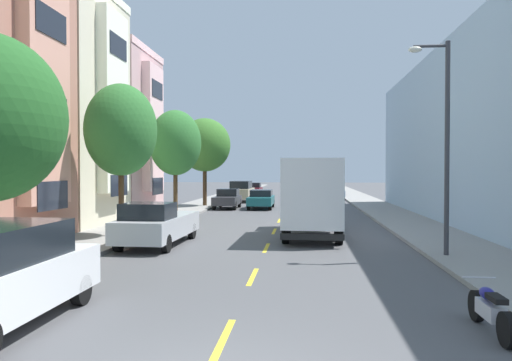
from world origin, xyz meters
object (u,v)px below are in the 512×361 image
parked_wagon_sky (334,191)px  parked_hatchback_charcoal (227,199)px  parked_pickup_silver (157,224)px  parked_hatchback_burgundy (253,189)px  street_lamp (443,132)px  moving_teal_sedan (261,199)px  parked_motorcycle (490,311)px  parked_suv_champagne (241,191)px  street_tree_farthest (205,145)px  delivery_box_truck (312,193)px  street_tree_second (121,130)px  parked_sedan_navy (330,189)px  street_tree_third (175,143)px

parked_wagon_sky → parked_hatchback_charcoal: (-8.87, -12.74, -0.05)m
parked_pickup_silver → parked_hatchback_burgundy: size_ratio=1.33×
street_lamp → parked_pickup_silver: (-10.26, 1.94, -3.38)m
parked_hatchback_burgundy → moving_teal_sedan: (2.45, -18.17, -0.01)m
parked_hatchback_burgundy → parked_motorcycle: 46.98m
parked_pickup_silver → parked_suv_champagne: parked_suv_champagne is taller
street_tree_farthest → parked_hatchback_charcoal: 4.81m
street_lamp → delivery_box_truck: street_lamp is taller
street_tree_farthest → delivery_box_truck: 18.57m
street_tree_second → moving_teal_sedan: 17.84m
parked_wagon_sky → parked_hatchback_burgundy: size_ratio=1.17×
delivery_box_truck → parked_suv_champagne: (-6.15, 23.20, -0.93)m
parked_sedan_navy → parked_suv_champagne: bearing=-127.4°
delivery_box_truck → parked_sedan_navy: bearing=85.7°
street_tree_second → parked_suv_champagne: bearing=85.3°
parked_sedan_navy → parked_hatchback_burgundy: size_ratio=1.12×
street_tree_farthest → parked_sedan_navy: street_tree_farthest is taller
parked_suv_champagne → parked_hatchback_burgundy: parked_suv_champagne is taller
parked_hatchback_burgundy → moving_teal_sedan: parked_hatchback_burgundy is taller
parked_hatchback_burgundy → moving_teal_sedan: size_ratio=0.90×
street_tree_second → parked_hatchback_burgundy: (2.15, 34.96, -3.90)m
street_lamp → parked_hatchback_burgundy: 40.09m
moving_teal_sedan → parked_sedan_navy: bearing=72.2°
parked_wagon_sky → parked_motorcycle: 40.48m
parked_sedan_navy → moving_teal_sedan: 20.32m
street_tree_farthest → parked_hatchback_burgundy: size_ratio=1.72×
street_tree_third → parked_motorcycle: size_ratio=3.16×
delivery_box_truck → street_tree_second: bearing=-169.8°
parked_sedan_navy → parked_hatchback_burgundy: parked_hatchback_burgundy is taller
moving_teal_sedan → parked_motorcycle: 28.70m
street_tree_second → delivery_box_truck: size_ratio=0.88×
street_tree_third → delivery_box_truck: size_ratio=0.88×
street_lamp → parked_hatchback_charcoal: (-10.33, 20.24, -3.45)m
parked_motorcycle → street_lamp: bearing=80.9°
street_tree_farthest → parked_hatchback_burgundy: bearing=82.8°
parked_hatchback_charcoal → street_tree_farthest: bearing=147.3°
street_tree_third → parked_suv_champagne: size_ratio=1.34×
parked_hatchback_charcoal → moving_teal_sedan: bearing=4.5°
delivery_box_truck → parked_suv_champagne: 24.02m
parked_sedan_navy → parked_hatchback_charcoal: bearing=-114.2°
parked_hatchback_burgundy → moving_teal_sedan: 18.34m
street_tree_third → parked_pickup_silver: size_ratio=1.21×
parked_pickup_silver → street_tree_third: bearing=101.1°
parked_wagon_sky → moving_teal_sedan: size_ratio=1.05×
moving_teal_sedan → parked_pickup_silver: bearing=-97.7°
street_tree_third → parked_hatchback_burgundy: 26.39m
street_tree_second → moving_teal_sedan: street_tree_second is taller
parked_hatchback_burgundy → parked_motorcycle: bearing=-79.0°
street_tree_farthest → parked_hatchback_charcoal: street_tree_farthest is taller
street_tree_third → delivery_box_truck: (8.20, -7.46, -2.68)m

